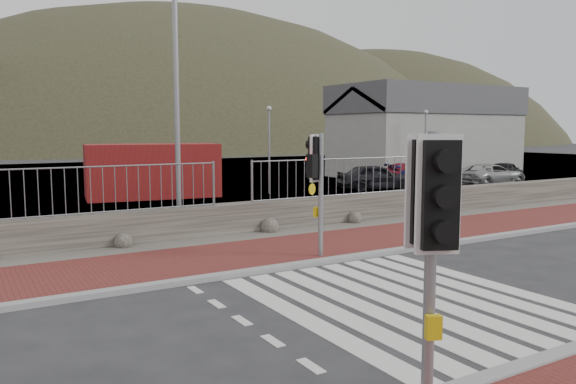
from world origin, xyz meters
TOP-DOWN VIEW (x-y plane):
  - ground at (0.00, 0.00)m, footprint 220.00×220.00m
  - sidewalk_far at (0.00, 4.50)m, footprint 40.00×3.00m
  - kerb_near at (0.00, -3.00)m, footprint 40.00×0.25m
  - kerb_far at (0.00, 3.00)m, footprint 40.00×0.25m
  - zebra_crossing at (-0.00, 0.00)m, footprint 4.62×5.60m
  - gravel_strip at (0.00, 6.50)m, footprint 40.00×1.50m
  - stone_wall at (0.00, 7.30)m, footprint 40.00×0.60m
  - railing at (0.00, 7.15)m, footprint 18.07×0.07m
  - quay at (0.00, 27.90)m, footprint 120.00×40.00m
  - water at (0.00, 62.90)m, footprint 220.00×50.00m
  - harbor_building at (20.00, 19.90)m, footprint 12.20×6.20m
  - hills_backdrop at (6.74, 87.90)m, footprint 254.00×90.00m
  - traffic_signal_near at (-2.86, -3.39)m, footprint 0.50×0.41m
  - traffic_signal_far at (0.45, 3.42)m, footprint 0.72×0.46m
  - streetlight at (-1.14, 8.05)m, footprint 1.76×0.75m
  - shipping_container at (0.85, 17.37)m, footprint 6.01×3.20m
  - car_a at (11.35, 14.54)m, footprint 4.14×2.63m
  - car_b at (14.56, 15.36)m, footprint 3.70×1.40m
  - car_c at (15.05, 14.77)m, footprint 4.64×2.93m
  - car_d at (17.77, 12.84)m, footprint 4.47×2.28m
  - car_e at (21.64, 14.90)m, footprint 3.57×2.37m

SIDE VIEW (x-z plane):
  - hills_backdrop at x=6.74m, z-range -73.05..26.95m
  - ground at x=0.00m, z-range 0.00..0.00m
  - quay at x=0.00m, z-range -0.25..0.25m
  - water at x=0.00m, z-range -0.03..0.03m
  - zebra_crossing at x=0.00m, z-range 0.00..0.01m
  - gravel_strip at x=0.00m, z-range 0.00..0.06m
  - sidewalk_far at x=0.00m, z-range 0.00..0.08m
  - kerb_near at x=0.00m, z-range -0.01..0.11m
  - kerb_far at x=0.00m, z-range -0.01..0.11m
  - stone_wall at x=0.00m, z-range 0.00..0.90m
  - car_e at x=21.64m, z-range 0.00..1.13m
  - car_b at x=14.56m, z-range 0.00..1.21m
  - car_d at x=17.77m, z-range 0.00..1.21m
  - car_c at x=15.05m, z-range 0.00..1.25m
  - car_a at x=11.35m, z-range 0.00..1.31m
  - shipping_container at x=0.85m, z-range 0.00..2.39m
  - railing at x=0.00m, z-range 1.21..2.43m
  - traffic_signal_far at x=0.45m, z-range 0.66..3.59m
  - traffic_signal_near at x=-2.86m, z-range 0.68..3.68m
  - harbor_building at x=20.00m, z-range 0.03..5.83m
  - streetlight at x=-1.14m, z-range 0.54..9.11m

